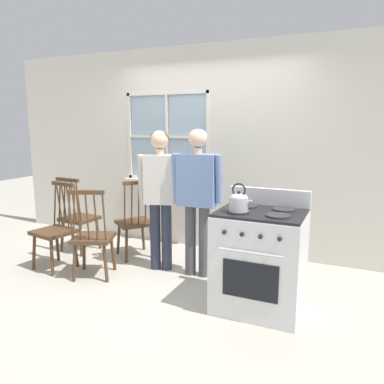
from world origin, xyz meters
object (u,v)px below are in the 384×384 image
object	(u,v)px
chair_near_wall	(93,238)
chair_center_cluster	(135,223)
kettle	(239,201)
potted_plant	(156,175)
person_teen_center	(197,189)
stove	(260,259)
chair_near_stove	(55,231)
chair_by_window	(78,218)
person_elderly_left	(160,187)

from	to	relation	value
chair_near_wall	chair_center_cluster	distance (m)	0.75
kettle	potted_plant	world-z (taller)	kettle
person_teen_center	stove	xyz separation A→B (m)	(0.83, -0.48, -0.52)
person_teen_center	potted_plant	world-z (taller)	person_teen_center
chair_near_stove	chair_near_wall	bearing A→B (deg)	6.44
stove	chair_near_wall	bearing A→B (deg)	-178.92
stove	potted_plant	size ratio (longest dim) A/B	4.07
chair_by_window	person_elderly_left	world-z (taller)	person_elderly_left
chair_near_stove	potted_plant	world-z (taller)	potted_plant
chair_near_wall	potted_plant	size ratio (longest dim) A/B	3.80
chair_near_wall	potted_plant	bearing A→B (deg)	-113.15
chair_near_stove	kettle	size ratio (longest dim) A/B	4.10
person_elderly_left	potted_plant	size ratio (longest dim) A/B	6.08
chair_by_window	chair_near_wall	bearing A→B (deg)	145.09
chair_center_cluster	stove	bearing A→B (deg)	105.95
chair_near_wall	chair_by_window	bearing A→B (deg)	-61.67
chair_near_stove	potted_plant	size ratio (longest dim) A/B	3.80
chair_center_cluster	potted_plant	distance (m)	0.83
chair_center_cluster	person_elderly_left	world-z (taller)	person_elderly_left
person_teen_center	stove	bearing A→B (deg)	-33.68
chair_center_cluster	person_teen_center	world-z (taller)	person_teen_center
chair_by_window	chair_near_stove	size ratio (longest dim) A/B	1.00
chair_near_stove	person_teen_center	size ratio (longest dim) A/B	0.62
person_elderly_left	potted_plant	bearing A→B (deg)	104.34
chair_center_cluster	potted_plant	size ratio (longest dim) A/B	3.80
chair_near_wall	person_teen_center	bearing A→B (deg)	-175.44
person_elderly_left	stove	bearing A→B (deg)	-37.77
chair_by_window	person_teen_center	size ratio (longest dim) A/B	0.62
chair_by_window	chair_center_cluster	world-z (taller)	same
kettle	person_elderly_left	bearing A→B (deg)	151.53
chair_center_cluster	chair_near_stove	bearing A→B (deg)	-5.34
chair_near_wall	kettle	size ratio (longest dim) A/B	4.10
kettle	stove	bearing A→B (deg)	37.25
chair_by_window	kettle	world-z (taller)	kettle
chair_near_wall	stove	size ratio (longest dim) A/B	0.93
chair_center_cluster	person_teen_center	xyz separation A→B (m)	(0.96, -0.23, 0.54)
chair_by_window	person_teen_center	bearing A→B (deg)	-178.36
chair_center_cluster	person_teen_center	size ratio (longest dim) A/B	0.62
chair_by_window	chair_near_wall	distance (m)	0.96
chair_near_stove	person_teen_center	xyz separation A→B (m)	(1.62, 0.47, 0.54)
chair_by_window	person_teen_center	xyz separation A→B (m)	(1.78, -0.11, 0.54)
chair_near_wall	person_elderly_left	xyz separation A→B (m)	(0.58, 0.51, 0.53)
stove	chair_near_stove	bearing A→B (deg)	179.94
chair_by_window	potted_plant	xyz separation A→B (m)	(0.77, 0.76, 0.54)
chair_by_window	person_elderly_left	bearing A→B (deg)	-179.69
kettle	potted_plant	bearing A→B (deg)	138.33
chair_by_window	kettle	size ratio (longest dim) A/B	4.10
person_elderly_left	stove	size ratio (longest dim) A/B	1.49
chair_near_stove	potted_plant	bearing A→B (deg)	75.62
chair_near_stove	person_teen_center	bearing A→B (deg)	26.55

